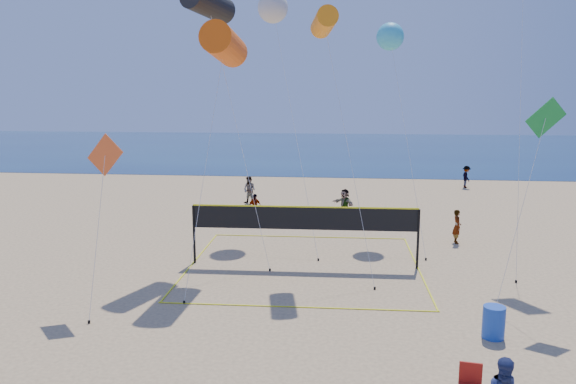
# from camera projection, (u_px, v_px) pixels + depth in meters

# --- Properties ---
(ocean) EXTENTS (140.00, 50.00, 0.03)m
(ocean) POSITION_uv_depth(u_px,v_px,m) (343.00, 148.00, 71.10)
(ocean) COLOR navy
(ocean) RESTS_ON ground
(far_person_0) EXTENTS (0.87, 0.83, 1.46)m
(far_person_0) POSITION_uv_depth(u_px,v_px,m) (255.00, 207.00, 31.39)
(far_person_0) COLOR gray
(far_person_0) RESTS_ON ground
(far_person_1) EXTENTS (1.46, 1.50, 1.71)m
(far_person_1) POSITION_uv_depth(u_px,v_px,m) (345.00, 204.00, 31.53)
(far_person_1) COLOR gray
(far_person_1) RESTS_ON ground
(far_person_2) EXTENTS (0.41, 0.61, 1.61)m
(far_person_2) POSITION_uv_depth(u_px,v_px,m) (457.00, 227.00, 26.46)
(far_person_2) COLOR gray
(far_person_2) RESTS_ON ground
(far_person_3) EXTENTS (1.05, 0.95, 1.76)m
(far_person_3) POSITION_uv_depth(u_px,v_px,m) (250.00, 190.00, 35.80)
(far_person_3) COLOR gray
(far_person_3) RESTS_ON ground
(far_person_4) EXTENTS (0.71, 1.12, 1.64)m
(far_person_4) POSITION_uv_depth(u_px,v_px,m) (466.00, 177.00, 41.76)
(far_person_4) COLOR gray
(far_person_4) RESTS_ON ground
(camp_chair) EXTENTS (0.58, 0.69, 1.06)m
(camp_chair) POSITION_uv_depth(u_px,v_px,m) (470.00, 382.00, 12.81)
(camp_chair) COLOR #A81B13
(camp_chair) RESTS_ON ground
(trash_barrel) EXTENTS (0.68, 0.68, 0.96)m
(trash_barrel) POSITION_uv_depth(u_px,v_px,m) (494.00, 322.00, 16.28)
(trash_barrel) COLOR #1C48B7
(trash_barrel) RESTS_ON ground
(volleyball_net) EXTENTS (9.58, 9.43, 2.51)m
(volleyball_net) POSITION_uv_depth(u_px,v_px,m) (304.00, 225.00, 22.85)
(volleyball_net) COLOR black
(volleyball_net) RESTS_ON ground
(kite_0) EXTENTS (1.35, 6.38, 9.72)m
(kite_0) POSITION_uv_depth(u_px,v_px,m) (224.00, 45.00, 22.07)
(kite_0) COLOR #E5530B
(kite_0) RESTS_ON ground
(kite_1) EXTENTS (4.01, 4.34, 11.46)m
(kite_1) POSITION_uv_depth(u_px,v_px,m) (208.00, 4.00, 23.66)
(kite_1) COLOR black
(kite_1) RESTS_ON ground
(kite_2) EXTENTS (2.76, 4.86, 10.38)m
(kite_2) POSITION_uv_depth(u_px,v_px,m) (324.00, 22.00, 22.47)
(kite_2) COLOR orange
(kite_2) RESTS_ON ground
(kite_3) EXTENTS (1.44, 2.42, 5.73)m
(kite_3) POSITION_uv_depth(u_px,v_px,m) (104.00, 163.00, 18.55)
(kite_3) COLOR #E75925
(kite_3) RESTS_ON ground
(kite_4) EXTENTS (2.16, 1.20, 6.92)m
(kite_4) POSITION_uv_depth(u_px,v_px,m) (542.00, 131.00, 17.95)
(kite_4) COLOR green
(kite_4) RESTS_ON ground
(kite_6) EXTENTS (3.68, 7.77, 12.12)m
(kite_6) POSITION_uv_depth(u_px,v_px,m) (273.00, 8.00, 28.87)
(kite_6) COLOR silver
(kite_6) RESTS_ON ground
(kite_7) EXTENTS (2.20, 6.68, 10.48)m
(kite_7) POSITION_uv_depth(u_px,v_px,m) (390.00, 37.00, 28.04)
(kite_7) COLOR #3BBADF
(kite_7) RESTS_ON ground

